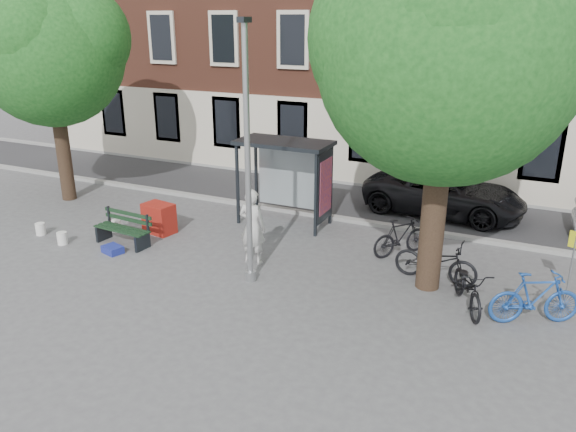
{
  "coord_description": "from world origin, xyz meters",
  "views": [
    {
      "loc": [
        6.16,
        -10.88,
        6.09
      ],
      "look_at": [
        0.51,
        1.08,
        1.4
      ],
      "focal_mm": 35.0,
      "sensor_mm": 36.0,
      "label": 1
    }
  ],
  "objects_px": {
    "car_dark": "(444,193)",
    "bench": "(124,230)",
    "bike_c": "(468,287)",
    "painter": "(252,227)",
    "bike_b": "(535,298)",
    "lamppost": "(248,170)",
    "bike_d": "(401,237)",
    "bus_shelter": "(297,164)",
    "notice_sign": "(573,253)",
    "bike_a": "(436,261)",
    "red_stand": "(159,218)"
  },
  "relations": [
    {
      "from": "lamppost",
      "to": "bench",
      "type": "distance_m",
      "value": 5.0
    },
    {
      "from": "bus_shelter",
      "to": "bike_a",
      "type": "height_order",
      "value": "bus_shelter"
    },
    {
      "from": "lamppost",
      "to": "bike_d",
      "type": "distance_m",
      "value": 4.81
    },
    {
      "from": "bike_d",
      "to": "painter",
      "type": "bearing_deg",
      "value": 70.18
    },
    {
      "from": "bike_c",
      "to": "lamppost",
      "type": "bearing_deg",
      "value": 165.17
    },
    {
      "from": "bench",
      "to": "red_stand",
      "type": "height_order",
      "value": "red_stand"
    },
    {
      "from": "car_dark",
      "to": "notice_sign",
      "type": "distance_m",
      "value": 6.19
    },
    {
      "from": "bike_b",
      "to": "red_stand",
      "type": "xyz_separation_m",
      "value": [
        -10.39,
        0.93,
        -0.13
      ]
    },
    {
      "from": "car_dark",
      "to": "notice_sign",
      "type": "height_order",
      "value": "notice_sign"
    },
    {
      "from": "car_dark",
      "to": "notice_sign",
      "type": "bearing_deg",
      "value": -139.53
    },
    {
      "from": "bench",
      "to": "car_dark",
      "type": "height_order",
      "value": "car_dark"
    },
    {
      "from": "bike_b",
      "to": "car_dark",
      "type": "height_order",
      "value": "car_dark"
    },
    {
      "from": "bike_d",
      "to": "car_dark",
      "type": "bearing_deg",
      "value": -57.72
    },
    {
      "from": "painter",
      "to": "bike_b",
      "type": "bearing_deg",
      "value": 177.63
    },
    {
      "from": "bike_d",
      "to": "car_dark",
      "type": "height_order",
      "value": "car_dark"
    },
    {
      "from": "bench",
      "to": "notice_sign",
      "type": "bearing_deg",
      "value": 12.38
    },
    {
      "from": "notice_sign",
      "to": "bike_a",
      "type": "bearing_deg",
      "value": -155.93
    },
    {
      "from": "lamppost",
      "to": "bike_d",
      "type": "height_order",
      "value": "lamppost"
    },
    {
      "from": "bus_shelter",
      "to": "bike_b",
      "type": "distance_m",
      "value": 7.85
    },
    {
      "from": "lamppost",
      "to": "bike_b",
      "type": "xyz_separation_m",
      "value": [
        6.36,
        0.75,
        -2.2
      ]
    },
    {
      "from": "bike_a",
      "to": "notice_sign",
      "type": "relative_size",
      "value": 1.2
    },
    {
      "from": "car_dark",
      "to": "red_stand",
      "type": "relative_size",
      "value": 5.67
    },
    {
      "from": "car_dark",
      "to": "notice_sign",
      "type": "relative_size",
      "value": 3.03
    },
    {
      "from": "car_dark",
      "to": "red_stand",
      "type": "xyz_separation_m",
      "value": [
        -7.33,
        -5.38,
        -0.26
      ]
    },
    {
      "from": "bench",
      "to": "red_stand",
      "type": "bearing_deg",
      "value": 77.54
    },
    {
      "from": "painter",
      "to": "car_dark",
      "type": "relative_size",
      "value": 0.39
    },
    {
      "from": "bike_d",
      "to": "car_dark",
      "type": "xyz_separation_m",
      "value": [
        0.39,
        3.97,
        0.18
      ]
    },
    {
      "from": "bus_shelter",
      "to": "bike_d",
      "type": "bearing_deg",
      "value": -16.01
    },
    {
      "from": "bus_shelter",
      "to": "bike_b",
      "type": "bearing_deg",
      "value": -25.72
    },
    {
      "from": "lamppost",
      "to": "painter",
      "type": "distance_m",
      "value": 2.08
    },
    {
      "from": "lamppost",
      "to": "car_dark",
      "type": "relative_size",
      "value": 1.2
    },
    {
      "from": "bus_shelter",
      "to": "car_dark",
      "type": "xyz_separation_m",
      "value": [
        3.91,
        2.96,
        -1.21
      ]
    },
    {
      "from": "notice_sign",
      "to": "lamppost",
      "type": "bearing_deg",
      "value": -143.54
    },
    {
      "from": "bike_b",
      "to": "bike_c",
      "type": "relative_size",
      "value": 1.0
    },
    {
      "from": "bus_shelter",
      "to": "bike_b",
      "type": "relative_size",
      "value": 1.47
    },
    {
      "from": "bench",
      "to": "bike_c",
      "type": "height_order",
      "value": "bike_c"
    },
    {
      "from": "lamppost",
      "to": "painter",
      "type": "bearing_deg",
      "value": 115.25
    },
    {
      "from": "bike_d",
      "to": "notice_sign",
      "type": "distance_m",
      "value": 4.25
    },
    {
      "from": "lamppost",
      "to": "car_dark",
      "type": "distance_m",
      "value": 8.07
    },
    {
      "from": "painter",
      "to": "car_dark",
      "type": "distance_m",
      "value": 7.17
    },
    {
      "from": "bus_shelter",
      "to": "bench",
      "type": "bearing_deg",
      "value": -136.43
    },
    {
      "from": "bus_shelter",
      "to": "notice_sign",
      "type": "distance_m",
      "value": 7.9
    },
    {
      "from": "bench",
      "to": "bike_a",
      "type": "relative_size",
      "value": 0.88
    },
    {
      "from": "bike_c",
      "to": "notice_sign",
      "type": "distance_m",
      "value": 2.47
    },
    {
      "from": "red_stand",
      "to": "notice_sign",
      "type": "relative_size",
      "value": 0.53
    },
    {
      "from": "bike_a",
      "to": "notice_sign",
      "type": "xyz_separation_m",
      "value": [
        2.91,
        0.23,
        0.65
      ]
    },
    {
      "from": "car_dark",
      "to": "bench",
      "type": "bearing_deg",
      "value": 134.12
    },
    {
      "from": "bench",
      "to": "bike_c",
      "type": "relative_size",
      "value": 0.92
    },
    {
      "from": "painter",
      "to": "bike_b",
      "type": "height_order",
      "value": "painter"
    },
    {
      "from": "bike_c",
      "to": "bench",
      "type": "bearing_deg",
      "value": 157.69
    }
  ]
}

